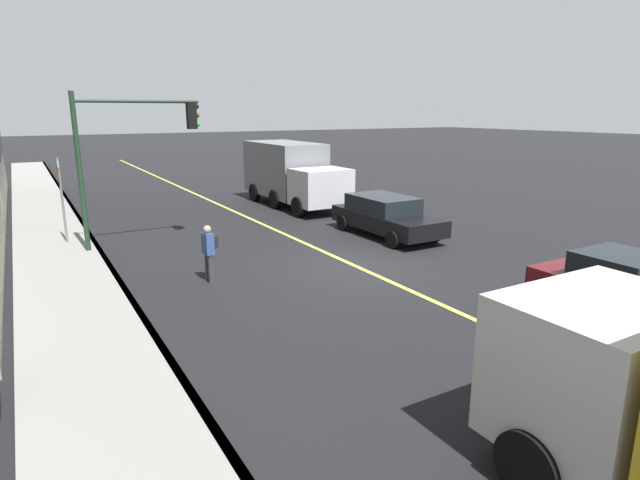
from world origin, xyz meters
name	(u,v)px	position (x,y,z in m)	size (l,w,h in m)	color
ground	(355,266)	(0.00, 0.00, 0.00)	(200.00, 200.00, 0.00)	black
sidewalk_slab	(78,312)	(0.00, 7.67, 0.07)	(80.00, 2.55, 0.15)	gray
curb_edge	(132,302)	(0.00, 6.48, 0.07)	(80.00, 0.16, 0.15)	slate
lane_stripe_center	(355,266)	(0.00, 0.00, 0.01)	(80.00, 0.16, 0.01)	#D8CC4C
car_maroon	(625,288)	(-6.42, -2.93, 0.73)	(3.99, 2.00, 1.48)	#591116
car_black	(386,215)	(2.73, -3.20, 0.77)	(4.79, 2.07, 1.48)	black
truck_gray	(291,173)	(10.27, -3.11, 1.61)	(7.08, 2.55, 3.04)	silver
pedestrian_with_backpack	(209,249)	(0.80, 4.24, 0.91)	(0.39, 0.38, 1.58)	#383838
traffic_light_mast	(130,143)	(5.43, 5.20, 3.56)	(0.28, 4.01, 5.15)	#1E3823
street_sign_post	(62,195)	(6.96, 7.30, 1.79)	(0.60, 0.08, 3.05)	slate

